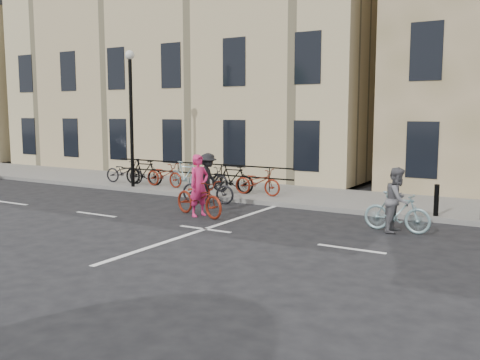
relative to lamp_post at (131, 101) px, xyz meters
The scene contains 10 objects.
ground 8.59m from the lamp_post, 34.09° to the right, with size 120.00×120.00×0.00m, color black.
sidewalk 4.52m from the lamp_post, 32.62° to the left, with size 46.00×4.00×0.15m, color slate.
building_west 9.11m from the lamp_post, 106.21° to the left, with size 20.00×10.00×10.00m, color tan.
building_far 21.34m from the lamp_post, 156.20° to the left, with size 12.00×10.00×9.00m, color tan.
lamp_post is the anchor object (origin of this frame).
bollard_east 11.86m from the lamp_post, ahead, with size 0.14×0.14×0.90m, color black.
parked_bikes 3.62m from the lamp_post, 16.55° to the left, with size 8.30×1.23×1.05m.
cyclist_pink 6.73m from the lamp_post, 29.35° to the right, with size 2.18×1.27×1.84m.
cyclist_grey 11.46m from the lamp_post, 10.96° to the right, with size 1.75×0.84×1.68m.
cyclist_dark 5.18m from the lamp_post, 12.68° to the right, with size 1.99×1.18×1.70m.
Camera 1 is at (7.88, -11.38, 3.07)m, focal length 40.00 mm.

